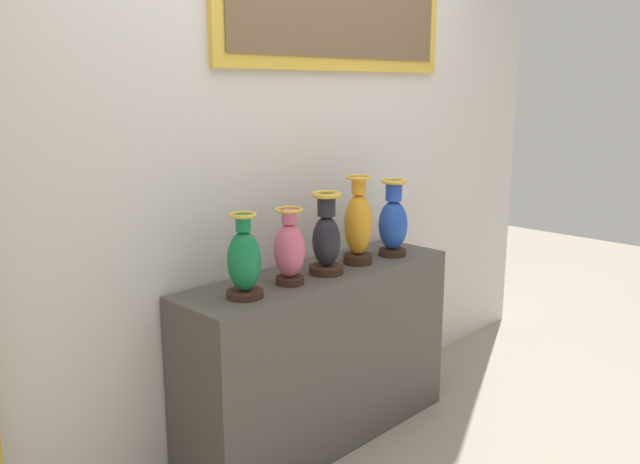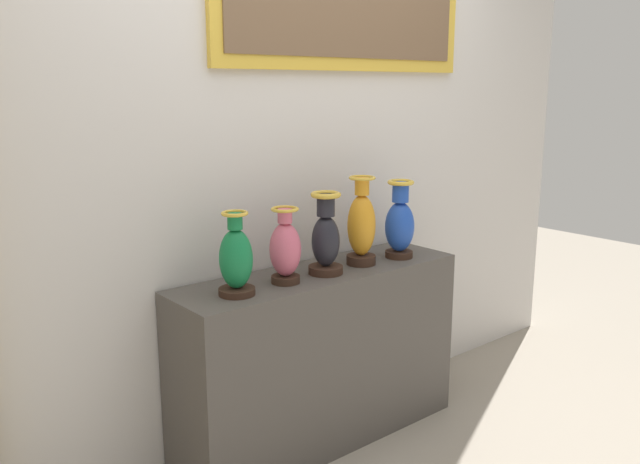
{
  "view_description": "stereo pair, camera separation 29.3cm",
  "coord_description": "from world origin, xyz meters",
  "px_view_note": "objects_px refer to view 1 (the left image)",
  "views": [
    {
      "loc": [
        -2.05,
        -2.0,
        1.64
      ],
      "look_at": [
        0.0,
        0.0,
        1.01
      ],
      "focal_mm": 36.95,
      "sensor_mm": 36.0,
      "label": 1
    },
    {
      "loc": [
        -1.83,
        -2.2,
        1.64
      ],
      "look_at": [
        0.0,
        0.0,
        1.01
      ],
      "focal_mm": 36.95,
      "sensor_mm": 36.0,
      "label": 2
    }
  ],
  "objects_px": {
    "vase_emerald": "(244,262)",
    "vase_sapphire": "(393,222)",
    "vase_amber": "(358,225)",
    "vase_rose": "(289,250)",
    "vase_onyx": "(326,238)"
  },
  "relations": [
    {
      "from": "vase_emerald",
      "to": "vase_sapphire",
      "type": "relative_size",
      "value": 0.9
    },
    {
      "from": "vase_emerald",
      "to": "vase_sapphire",
      "type": "height_order",
      "value": "vase_sapphire"
    },
    {
      "from": "vase_emerald",
      "to": "vase_sapphire",
      "type": "bearing_deg",
      "value": -0.32
    },
    {
      "from": "vase_amber",
      "to": "vase_sapphire",
      "type": "relative_size",
      "value": 1.09
    },
    {
      "from": "vase_rose",
      "to": "vase_emerald",
      "type": "bearing_deg",
      "value": -178.35
    },
    {
      "from": "vase_emerald",
      "to": "vase_onyx",
      "type": "distance_m",
      "value": 0.47
    },
    {
      "from": "vase_onyx",
      "to": "vase_amber",
      "type": "distance_m",
      "value": 0.23
    },
    {
      "from": "vase_rose",
      "to": "vase_sapphire",
      "type": "xyz_separation_m",
      "value": [
        0.68,
        -0.01,
        0.02
      ]
    },
    {
      "from": "vase_emerald",
      "to": "vase_sapphire",
      "type": "distance_m",
      "value": 0.93
    },
    {
      "from": "vase_emerald",
      "to": "vase_rose",
      "type": "height_order",
      "value": "vase_emerald"
    },
    {
      "from": "vase_sapphire",
      "to": "vase_onyx",
      "type": "bearing_deg",
      "value": 178.54
    },
    {
      "from": "vase_emerald",
      "to": "vase_rose",
      "type": "xyz_separation_m",
      "value": [
        0.25,
        0.01,
        0.0
      ]
    },
    {
      "from": "vase_rose",
      "to": "vase_onyx",
      "type": "distance_m",
      "value": 0.22
    },
    {
      "from": "vase_emerald",
      "to": "vase_onyx",
      "type": "relative_size",
      "value": 0.92
    },
    {
      "from": "vase_rose",
      "to": "vase_sapphire",
      "type": "height_order",
      "value": "vase_sapphire"
    }
  ]
}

